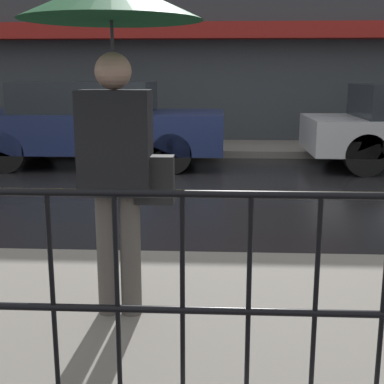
% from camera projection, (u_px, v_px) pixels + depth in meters
% --- Properties ---
extents(ground_plane, '(80.00, 80.00, 0.00)m').
position_uv_depth(ground_plane, '(186.00, 191.00, 7.80)').
color(ground_plane, black).
extents(sidewalk_near, '(28.00, 2.43, 0.14)m').
position_uv_depth(sidewalk_near, '(147.00, 320.00, 3.57)').
color(sidewalk_near, slate).
rests_on(sidewalk_near, ground_plane).
extents(sidewalk_far, '(28.00, 1.90, 0.14)m').
position_uv_depth(sidewalk_far, '(198.00, 148.00, 11.73)').
color(sidewalk_far, slate).
rests_on(sidewalk_far, ground_plane).
extents(lane_marking, '(25.20, 0.12, 0.01)m').
position_uv_depth(lane_marking, '(186.00, 191.00, 7.80)').
color(lane_marking, gold).
rests_on(lane_marking, ground_plane).
extents(railing_foreground, '(12.00, 0.04, 1.04)m').
position_uv_depth(railing_foreground, '(116.00, 272.00, 2.48)').
color(railing_foreground, black).
rests_on(railing_foreground, sidewalk_near).
extents(pedestrian, '(1.09, 1.09, 2.09)m').
position_uv_depth(pedestrian, '(113.00, 50.00, 3.16)').
color(pedestrian, '#4C4742').
rests_on(pedestrian, sidewalk_near).
extents(car_navy, '(4.62, 1.79, 1.53)m').
position_uv_depth(car_navy, '(95.00, 123.00, 9.80)').
color(car_navy, '#19234C').
rests_on(car_navy, ground_plane).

